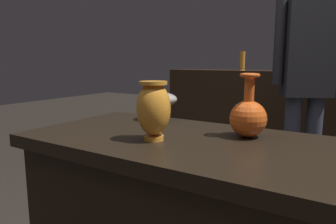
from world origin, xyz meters
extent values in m
cube|color=black|center=(0.00, 0.00, 0.78)|extent=(1.20, 0.64, 0.05)
cube|color=black|center=(0.00, 2.20, 0.47)|extent=(2.60, 0.40, 0.95)
cube|color=black|center=(0.00, 2.20, 0.97)|extent=(2.60, 0.40, 0.04)
cylinder|color=orange|center=(-0.06, -0.09, 0.81)|extent=(0.07, 0.07, 0.02)
ellipsoid|color=orange|center=(-0.06, -0.09, 0.92)|extent=(0.12, 0.12, 0.19)
cylinder|color=orange|center=(-0.06, -0.09, 1.01)|extent=(0.10, 0.10, 0.01)
cylinder|color=gray|center=(-0.26, 0.25, 0.81)|extent=(0.06, 0.06, 0.01)
cylinder|color=gray|center=(-0.26, 0.25, 0.84)|extent=(0.03, 0.03, 0.05)
ellipsoid|color=gray|center=(-0.26, 0.25, 0.90)|extent=(0.16, 0.16, 0.07)
sphere|color=#E55B1E|center=(0.21, 0.14, 0.87)|extent=(0.14, 0.14, 0.14)
cylinder|color=#E55B1E|center=(0.21, 0.14, 0.98)|extent=(0.04, 0.04, 0.10)
torus|color=#E55B1E|center=(0.21, 0.14, 1.03)|extent=(0.07, 0.07, 0.01)
cone|color=orange|center=(-0.52, 2.19, 1.00)|extent=(0.07, 0.07, 0.02)
cylinder|color=orange|center=(-0.52, 2.19, 1.10)|extent=(0.05, 0.05, 0.18)
cylinder|color=#333847|center=(0.30, 1.37, 0.42)|extent=(0.11, 0.11, 0.84)
cylinder|color=#333847|center=(0.17, 1.30, 0.42)|extent=(0.11, 0.11, 0.84)
cube|color=#232328|center=(0.23, 1.33, 1.17)|extent=(0.37, 0.31, 0.67)
cylinder|color=#232328|center=(0.06, 1.24, 1.21)|extent=(0.07, 0.07, 0.57)
camera|label=1|loc=(0.56, -0.98, 1.08)|focal=32.74mm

